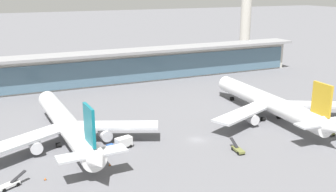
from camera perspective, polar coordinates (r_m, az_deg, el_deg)
ground_plane at (r=117.52m, az=4.17°, el=-6.30°), size 1200.00×1200.00×0.00m
airliner_left_stand at (r=116.44m, az=-14.25°, el=-4.05°), size 50.98×66.32×17.66m
airliner_centre_stand at (r=138.14m, az=14.31°, el=-0.94°), size 51.00×66.30×17.66m
service_truck_near_nose_blue at (r=111.40m, az=-6.72°, el=-6.71°), size 7.64×4.04×3.10m
service_truck_under_wing_white at (r=97.70m, az=-21.76°, el=-11.71°), size 6.63×4.41×2.70m
service_truck_mid_apron_olive at (r=130.26m, az=22.25°, el=-4.83°), size 2.39×3.20×2.05m
service_truck_by_tail_olive at (r=110.52m, az=9.97°, el=-7.53°), size 2.35×6.90×2.70m
service_truck_at_far_stand_grey at (r=156.28m, az=17.61°, el=-1.06°), size 3.10×2.14×2.05m
terminal_building at (r=183.79m, az=-7.26°, el=4.25°), size 188.24×12.80×15.20m
safety_cone_alpha at (r=102.43m, az=-8.35°, el=-9.69°), size 0.62×0.62×0.70m
safety_cone_bravo at (r=98.77m, az=-17.21°, el=-11.27°), size 0.62×0.62×0.70m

